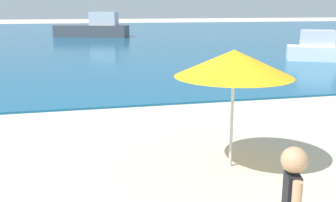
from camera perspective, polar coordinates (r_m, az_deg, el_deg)
water at (r=40.55m, az=-11.58°, el=9.13°), size 160.00×60.00×0.06m
boat_near at (r=21.49m, az=21.86°, el=6.68°), size 4.52×3.20×1.48m
boat_far at (r=37.13m, az=-10.37°, el=10.07°), size 6.74×4.20×2.19m
beach_umbrella at (r=6.53m, az=9.29°, el=5.27°), size 1.91×1.91×1.96m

